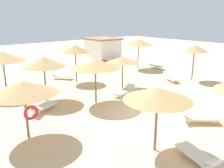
% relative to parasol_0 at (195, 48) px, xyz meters
% --- Properties ---
extents(ground_plane, '(80.00, 80.00, 0.00)m').
position_rel_parasol_0_xyz_m(ground_plane, '(-8.85, -2.62, -2.76)').
color(ground_plane, '#DBBA8C').
extents(parasol_0, '(2.23, 2.23, 3.08)m').
position_rel_parasol_0_xyz_m(parasol_0, '(0.00, 0.00, 0.00)').
color(parasol_0, '#75604C').
rests_on(parasol_0, ground).
extents(parasol_1, '(3.17, 3.17, 3.03)m').
position_rel_parasol_0_xyz_m(parasol_1, '(-13.44, 6.66, -0.07)').
color(parasol_1, '#75604C').
rests_on(parasol_1, ground).
extents(parasol_2, '(2.80, 2.80, 2.90)m').
position_rel_parasol_0_xyz_m(parasol_2, '(-11.94, 3.42, -0.18)').
color(parasol_2, '#75604C').
rests_on(parasol_2, ground).
extents(parasol_3, '(2.50, 2.50, 2.46)m').
position_rel_parasol_0_xyz_m(parasol_3, '(-6.25, 2.17, -0.54)').
color(parasol_3, '#75604C').
rests_on(parasol_3, ground).
extents(parasol_4, '(2.98, 2.98, 3.11)m').
position_rel_parasol_0_xyz_m(parasol_4, '(-0.05, 6.39, 0.03)').
color(parasol_4, '#75604C').
rests_on(parasol_4, ground).
extents(parasol_5, '(2.72, 2.72, 2.69)m').
position_rel_parasol_0_xyz_m(parasol_5, '(-11.24, -5.12, -0.33)').
color(parasol_5, '#75604C').
rests_on(parasol_5, ground).
extents(parasol_6, '(2.47, 2.47, 3.15)m').
position_rel_parasol_0_xyz_m(parasol_6, '(-7.90, 6.11, 0.05)').
color(parasol_6, '#75604C').
rests_on(parasol_6, ground).
extents(parasol_8, '(2.94, 2.94, 2.70)m').
position_rel_parasol_0_xyz_m(parasol_8, '(-14.79, -0.69, -0.38)').
color(parasol_8, '#75604C').
rests_on(parasol_8, ground).
extents(parasol_9, '(3.17, 3.17, 2.81)m').
position_rel_parasol_0_xyz_m(parasol_9, '(-9.71, 0.96, -0.23)').
color(parasol_9, '#75604C').
rests_on(parasol_9, ground).
extents(lounger_0, '(1.45, 1.98, 0.67)m').
position_rel_parasol_0_xyz_m(lounger_0, '(-1.65, 1.02, -2.45)').
color(lounger_0, silver).
rests_on(lounger_0, ground).
extents(lounger_1, '(1.94, 1.56, 0.69)m').
position_rel_parasol_0_xyz_m(lounger_1, '(-12.74, 5.27, -2.45)').
color(lounger_1, silver).
rests_on(lounger_1, ground).
extents(lounger_2, '(2.01, 1.29, 0.64)m').
position_rel_parasol_0_xyz_m(lounger_2, '(-12.99, 1.79, -2.45)').
color(lounger_2, silver).
rests_on(lounger_2, ground).
extents(lounger_3, '(2.00, 0.98, 0.63)m').
position_rel_parasol_0_xyz_m(lounger_3, '(-7.29, 0.83, -2.45)').
color(lounger_3, silver).
rests_on(lounger_3, ground).
extents(lounger_4, '(0.76, 1.95, 0.62)m').
position_rel_parasol_0_xyz_m(lounger_4, '(1.44, 5.24, -2.45)').
color(lounger_4, silver).
rests_on(lounger_4, ground).
extents(lounger_5, '(1.18, 2.02, 0.61)m').
position_rel_parasol_0_xyz_m(lounger_5, '(-10.70, -6.75, -2.45)').
color(lounger_5, silver).
rests_on(lounger_5, ground).
extents(lounger_6, '(1.65, 1.91, 0.68)m').
position_rel_parasol_0_xyz_m(lounger_6, '(-8.47, 7.72, -2.45)').
color(lounger_6, silver).
rests_on(lounger_6, ground).
extents(lounger_7, '(1.83, 1.78, 0.62)m').
position_rel_parasol_0_xyz_m(lounger_7, '(-7.51, -4.92, -2.45)').
color(lounger_7, silver).
rests_on(lounger_7, ground).
extents(bench_0, '(0.59, 1.54, 0.49)m').
position_rel_parasol_0_xyz_m(bench_0, '(-0.90, 10.43, -2.41)').
color(bench_0, brown).
rests_on(bench_0, ground).
extents(beach_cabana, '(3.76, 4.20, 2.65)m').
position_rel_parasol_0_xyz_m(beach_cabana, '(1.18, 13.94, -1.41)').
color(beach_cabana, white).
rests_on(beach_cabana, ground).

